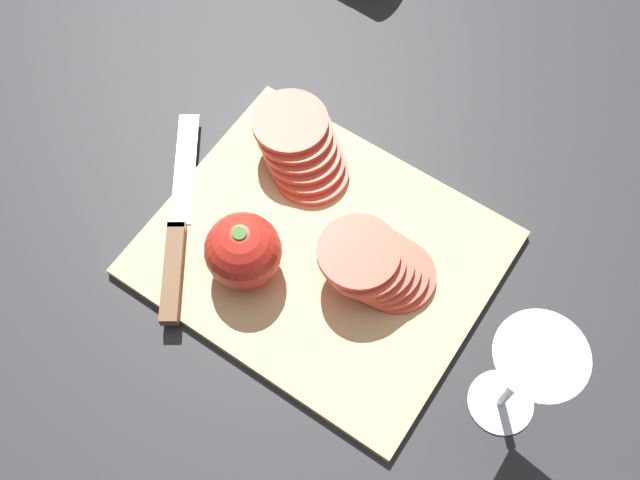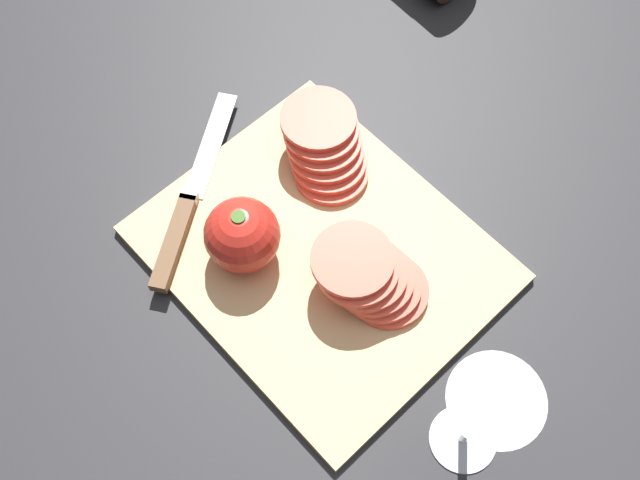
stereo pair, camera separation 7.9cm
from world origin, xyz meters
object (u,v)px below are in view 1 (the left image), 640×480
object	(u,v)px
tomato_slice_stack_near	(377,265)
tomato_slice_stack_far	(301,147)
wine_glass	(527,373)
whole_tomato	(243,251)
knife	(175,250)

from	to	relation	value
tomato_slice_stack_near	tomato_slice_stack_far	distance (m)	0.17
wine_glass	tomato_slice_stack_far	bearing A→B (deg)	-20.01
whole_tomato	knife	size ratio (longest dim) A/B	0.36
wine_glass	tomato_slice_stack_far	xyz separation A→B (m)	(0.32, -0.12, -0.07)
whole_tomato	knife	distance (m)	0.09
knife	tomato_slice_stack_far	distance (m)	0.18
whole_tomato	tomato_slice_stack_far	bearing A→B (deg)	-79.22
knife	tomato_slice_stack_near	distance (m)	0.22
wine_glass	whole_tomato	xyz separation A→B (m)	(0.30, 0.03, -0.05)
whole_tomato	knife	world-z (taller)	whole_tomato
wine_glass	knife	world-z (taller)	wine_glass
wine_glass	tomato_slice_stack_near	distance (m)	0.19
tomato_slice_stack_near	tomato_slice_stack_far	world-z (taller)	same
wine_glass	tomato_slice_stack_near	world-z (taller)	wine_glass
whole_tomato	knife	bearing A→B (deg)	21.54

